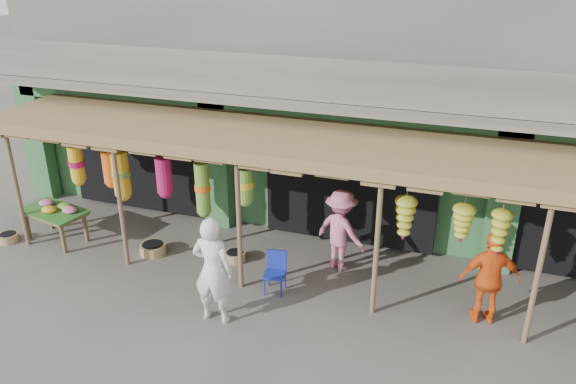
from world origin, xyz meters
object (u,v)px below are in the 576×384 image
(flower_table, at_px, (55,212))
(person_vendor, at_px, (490,279))
(person_front, at_px, (213,270))
(blue_chair, at_px, (276,269))
(person_shopper, at_px, (341,230))

(flower_table, relative_size, person_vendor, 0.92)
(person_front, bearing_deg, flower_table, -18.61)
(flower_table, relative_size, person_front, 0.80)
(flower_table, bearing_deg, person_front, -6.04)
(blue_chair, distance_m, person_vendor, 3.73)
(blue_chair, distance_m, person_front, 1.47)
(person_front, xyz_separation_m, person_shopper, (1.60, 2.33, -0.13))
(person_vendor, xyz_separation_m, person_shopper, (-2.77, 0.88, -0.01))
(blue_chair, xyz_separation_m, person_shopper, (0.93, 1.14, 0.40))
(flower_table, relative_size, blue_chair, 1.99)
(flower_table, height_order, person_shopper, person_shopper)
(person_vendor, bearing_deg, blue_chair, -10.63)
(person_shopper, bearing_deg, person_front, 78.32)
(flower_table, height_order, blue_chair, flower_table)
(person_shopper, bearing_deg, person_vendor, -174.84)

